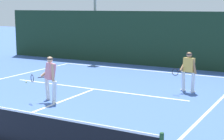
{
  "coord_description": "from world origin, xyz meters",
  "views": [
    {
      "loc": [
        7.92,
        -6.39,
        3.47
      ],
      "look_at": [
        1.15,
        5.97,
        1.0
      ],
      "focal_mm": 58.78,
      "sensor_mm": 36.0,
      "label": 1
    }
  ],
  "objects": [
    {
      "name": "tennis_ball",
      "position": [
        -3.41,
        6.12,
        0.03
      ],
      "size": [
        0.07,
        0.07,
        0.07
      ],
      "primitive_type": "sphere",
      "color": "#D1E033",
      "rests_on": "ground_plane"
    },
    {
      "name": "court_line_service",
      "position": [
        0.0,
        6.51,
        0.0
      ],
      "size": [
        8.29,
        0.1,
        0.01
      ],
      "primitive_type": "cube",
      "color": "white",
      "rests_on": "ground_plane"
    },
    {
      "name": "back_fence_windscreen",
      "position": [
        0.0,
        13.29,
        1.59
      ],
      "size": [
        21.3,
        0.12,
        3.18
      ],
      "primitive_type": "cube",
      "color": "#193220",
      "rests_on": "ground_plane"
    },
    {
      "name": "court_line_centre",
      "position": [
        0.0,
        3.2,
        0.0
      ],
      "size": [
        0.1,
        6.4,
        0.01
      ],
      "primitive_type": "cube",
      "color": "white",
      "rests_on": "ground_plane"
    },
    {
      "name": "player_near",
      "position": [
        -0.34,
        4.0,
        0.92
      ],
      "size": [
        1.14,
        0.84,
        1.67
      ],
      "rotation": [
        0.0,
        0.0,
        2.6
      ],
      "color": "silver",
      "rests_on": "ground_plane"
    },
    {
      "name": "court_line_baseline_far",
      "position": [
        0.0,
        11.74,
        0.0
      ],
      "size": [
        10.16,
        0.1,
        0.01
      ],
      "primitive_type": "cube",
      "color": "white",
      "rests_on": "ground_plane"
    },
    {
      "name": "player_far",
      "position": [
        3.62,
        7.93,
        0.9
      ],
      "size": [
        0.89,
        0.89,
        1.64
      ],
      "rotation": [
        0.0,
        0.0,
        2.96
      ],
      "color": "silver",
      "rests_on": "ground_plane"
    }
  ]
}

